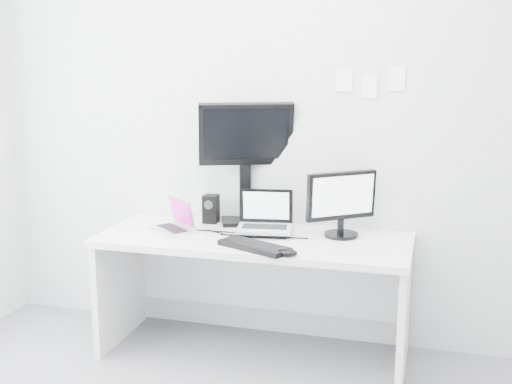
# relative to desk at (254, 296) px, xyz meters

# --- Properties ---
(back_wall) EXTENTS (3.60, 0.00, 3.60)m
(back_wall) POSITION_rel_desk_xyz_m (0.00, 0.35, 0.99)
(back_wall) COLOR #BBBDBF
(back_wall) RESTS_ON ground
(desk) EXTENTS (1.80, 0.70, 0.73)m
(desk) POSITION_rel_desk_xyz_m (0.00, 0.00, 0.00)
(desk) COLOR silver
(desk) RESTS_ON ground
(macbook) EXTENTS (0.34, 0.33, 0.21)m
(macbook) POSITION_rel_desk_xyz_m (-0.51, -0.02, 0.47)
(macbook) COLOR silver
(macbook) RESTS_ON desk
(speaker) EXTENTS (0.11, 0.11, 0.18)m
(speaker) POSITION_rel_desk_xyz_m (-0.34, 0.24, 0.45)
(speaker) COLOR black
(speaker) RESTS_ON desk
(dell_laptop) EXTENTS (0.35, 0.29, 0.26)m
(dell_laptop) POSITION_rel_desk_xyz_m (0.05, 0.06, 0.50)
(dell_laptop) COLOR #B2B5BA
(dell_laptop) RESTS_ON desk
(rear_monitor) EXTENTS (0.61, 0.40, 0.78)m
(rear_monitor) POSITION_rel_desk_xyz_m (-0.13, 0.29, 0.75)
(rear_monitor) COLOR black
(rear_monitor) RESTS_ON desk
(samsung_monitor) EXTENTS (0.46, 0.42, 0.39)m
(samsung_monitor) POSITION_rel_desk_xyz_m (0.49, 0.14, 0.56)
(samsung_monitor) COLOR black
(samsung_monitor) RESTS_ON desk
(keyboard) EXTENTS (0.44, 0.31, 0.03)m
(keyboard) POSITION_rel_desk_xyz_m (0.07, -0.23, 0.38)
(keyboard) COLOR black
(keyboard) RESTS_ON desk
(mouse) EXTENTS (0.12, 0.08, 0.04)m
(mouse) POSITION_rel_desk_xyz_m (0.27, -0.31, 0.38)
(mouse) COLOR black
(mouse) RESTS_ON desk
(wall_note_0) EXTENTS (0.10, 0.00, 0.14)m
(wall_note_0) POSITION_rel_desk_xyz_m (0.45, 0.34, 1.26)
(wall_note_0) COLOR white
(wall_note_0) RESTS_ON back_wall
(wall_note_1) EXTENTS (0.09, 0.00, 0.13)m
(wall_note_1) POSITION_rel_desk_xyz_m (0.60, 0.34, 1.22)
(wall_note_1) COLOR white
(wall_note_1) RESTS_ON back_wall
(wall_note_2) EXTENTS (0.10, 0.00, 0.14)m
(wall_note_2) POSITION_rel_desk_xyz_m (0.75, 0.34, 1.26)
(wall_note_2) COLOR white
(wall_note_2) RESTS_ON back_wall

